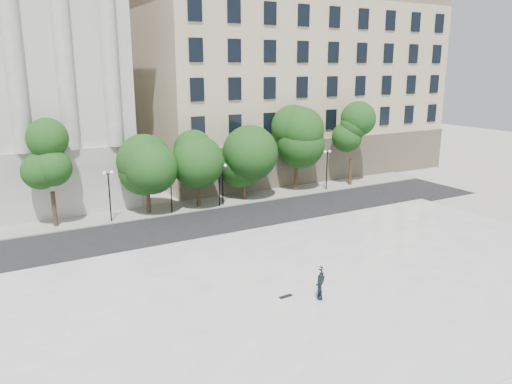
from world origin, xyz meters
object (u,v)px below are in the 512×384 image
traffic_light_west (170,174)px  person_lying (320,295)px  traffic_light_east (219,169)px  skateboard (286,296)px

traffic_light_west → person_lying: traffic_light_west is taller
traffic_light_east → skateboard: bearing=-105.1°
traffic_light_west → skateboard: 19.90m
traffic_light_west → person_lying: bearing=-87.7°
skateboard → traffic_light_east: bearing=72.0°
traffic_light_west → skateboard: (-0.60, -19.64, -3.17)m
traffic_light_east → person_lying: traffic_light_east is taller
traffic_light_west → traffic_light_east: size_ratio=1.00×
traffic_light_west → person_lying: size_ratio=2.24×
traffic_light_west → skateboard: bearing=-91.8°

